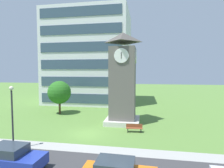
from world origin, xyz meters
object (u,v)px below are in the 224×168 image
clock_tower (123,83)px  tree_by_building (59,92)px  street_lamp (12,110)px  park_bench (134,128)px  parked_car_blue (11,158)px

clock_tower → tree_by_building: 11.16m
street_lamp → park_bench: bearing=32.2°
park_bench → parked_car_blue: size_ratio=0.40×
street_lamp → tree_by_building: (-2.13, 13.19, -0.03)m
park_bench → parked_car_blue: parked_car_blue is taller
tree_by_building → clock_tower: bearing=-18.6°
tree_by_building → parked_car_blue: bearing=-75.2°
street_lamp → parked_car_blue: street_lamp is taller
tree_by_building → parked_car_blue: (4.28, -16.16, -2.52)m
park_bench → tree_by_building: (-12.12, 6.90, 2.92)m
parked_car_blue → clock_tower: bearing=64.0°
clock_tower → tree_by_building: bearing=161.4°
park_bench → parked_car_blue: (-7.84, -9.26, 0.40)m
park_bench → tree_by_building: size_ratio=0.35×
clock_tower → tree_by_building: size_ratio=2.23×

